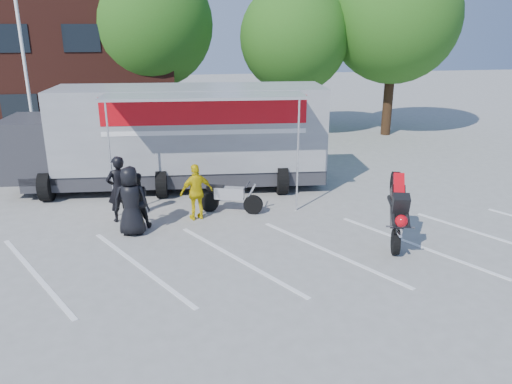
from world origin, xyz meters
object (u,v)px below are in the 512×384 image
object	(u,v)px
tree_right	(395,18)
parked_motorcycle	(231,213)
spectator_leather_a	(131,201)
spectator_hivis	(197,192)
tree_mid	(294,38)
tree_left	(150,25)
spectator_leather_b	(119,189)
flagpole	(29,39)
stunt_bike_rider	(391,243)
transporter_truck	(180,187)
spectator_leather_c	(136,201)

from	to	relation	value
tree_right	parked_motorcycle	world-z (taller)	tree_right
spectator_leather_a	spectator_hivis	xyz separation A→B (m)	(1.84, 0.85, -0.13)
tree_mid	parked_motorcycle	distance (m)	12.66
tree_left	parked_motorcycle	world-z (taller)	tree_left
parked_motorcycle	spectator_leather_b	size ratio (longest dim) A/B	1.02
flagpole	tree_left	world-z (taller)	tree_left
tree_mid	spectator_leather_b	xyz separation A→B (m)	(-7.88, -10.82, -3.95)
flagpole	stunt_bike_rider	xyz separation A→B (m)	(10.64, -8.72, -5.05)
flagpole	tree_right	distance (m)	16.88
tree_left	spectator_hivis	bearing A→B (deg)	-83.54
flagpole	spectator_hivis	distance (m)	9.28
flagpole	spectator_leather_a	xyz separation A→B (m)	(3.78, -6.93, -4.07)
stunt_bike_rider	spectator_hivis	world-z (taller)	spectator_hivis
tree_left	spectator_leather_a	xyz separation A→B (m)	(-0.47, -12.93, -4.59)
transporter_truck	spectator_leather_c	world-z (taller)	transporter_truck
flagpole	spectator_leather_c	distance (m)	8.65
tree_mid	parked_motorcycle	world-z (taller)	tree_mid
tree_left	spectator_leather_a	size ratio (longest dim) A/B	4.42
flagpole	tree_right	world-z (taller)	tree_right
tree_mid	transporter_truck	distance (m)	11.08
tree_mid	spectator_leather_a	size ratio (longest dim) A/B	3.92
transporter_truck	spectator_leather_b	bearing A→B (deg)	-116.66
tree_left	parked_motorcycle	size ratio (longest dim) A/B	4.25
flagpole	tree_mid	bearing A→B (deg)	23.97
tree_right	transporter_truck	bearing A→B (deg)	-146.54
stunt_bike_rider	spectator_hivis	bearing A→B (deg)	169.77
transporter_truck	parked_motorcycle	size ratio (longest dim) A/B	5.52
tree_right	spectator_leather_a	xyz separation A→B (m)	(-12.47, -11.43, -4.90)
tree_right	spectator_leather_b	distance (m)	17.21
flagpole	stunt_bike_rider	distance (m)	14.66
spectator_leather_b	spectator_hivis	xyz separation A→B (m)	(2.25, -0.26, -0.14)
stunt_bike_rider	spectator_leather_b	bearing A→B (deg)	175.76
stunt_bike_rider	spectator_leather_a	size ratio (longest dim) A/B	1.11
tree_right	flagpole	bearing A→B (deg)	-164.52
spectator_leather_c	transporter_truck	bearing A→B (deg)	-122.52
stunt_bike_rider	spectator_leather_c	bearing A→B (deg)	179.12
spectator_leather_a	parked_motorcycle	bearing A→B (deg)	-151.50
spectator_leather_a	spectator_leather_b	distance (m)	1.19
tree_left	tree_right	xyz separation A→B (m)	(12.00, -1.50, 0.31)
tree_left	parked_motorcycle	bearing A→B (deg)	-78.27
flagpole	tree_left	size ratio (longest dim) A/B	0.93
tree_right	transporter_truck	size ratio (longest dim) A/B	0.81
stunt_bike_rider	spectator_leather_c	size ratio (longest dim) A/B	1.32
tree_left	parked_motorcycle	xyz separation A→B (m)	(2.43, -11.73, -5.57)
transporter_truck	spectator_leather_b	xyz separation A→B (m)	(-1.80, -2.99, 0.99)
flagpole	spectator_leather_c	world-z (taller)	flagpole
tree_mid	transporter_truck	size ratio (longest dim) A/B	0.68
tree_mid	parked_motorcycle	size ratio (longest dim) A/B	3.78
spectator_leather_b	spectator_leather_c	bearing A→B (deg)	103.72
parked_motorcycle	spectator_leather_c	world-z (taller)	spectator_leather_c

